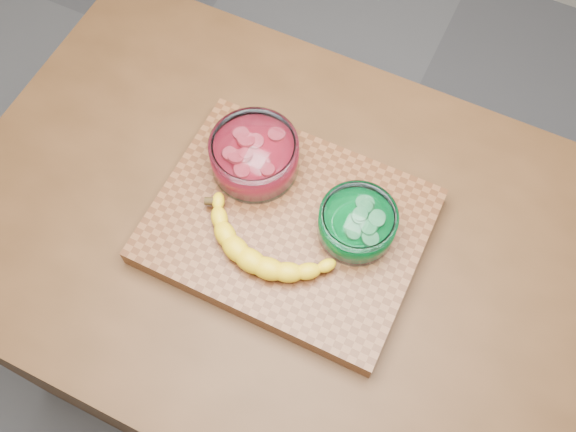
% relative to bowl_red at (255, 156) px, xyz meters
% --- Properties ---
extents(ground, '(3.50, 3.50, 0.00)m').
position_rel_bowl_red_xyz_m(ground, '(0.10, -0.07, -0.97)').
color(ground, '#5D5E62').
rests_on(ground, ground).
extents(counter, '(1.20, 0.80, 0.90)m').
position_rel_bowl_red_xyz_m(counter, '(0.10, -0.07, -0.52)').
color(counter, '#4D2E17').
rests_on(counter, ground).
extents(cutting_board, '(0.45, 0.35, 0.04)m').
position_rel_bowl_red_xyz_m(cutting_board, '(0.10, -0.07, -0.05)').
color(cutting_board, brown).
rests_on(cutting_board, counter).
extents(bowl_red, '(0.15, 0.15, 0.07)m').
position_rel_bowl_red_xyz_m(bowl_red, '(0.00, 0.00, 0.00)').
color(bowl_red, white).
rests_on(bowl_red, cutting_board).
extents(bowl_green, '(0.13, 0.13, 0.06)m').
position_rel_bowl_red_xyz_m(bowl_green, '(0.21, -0.04, -0.00)').
color(bowl_green, white).
rests_on(bowl_green, cutting_board).
extents(banana, '(0.27, 0.13, 0.04)m').
position_rel_bowl_red_xyz_m(banana, '(0.09, -0.13, -0.02)').
color(banana, yellow).
rests_on(banana, cutting_board).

